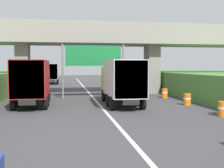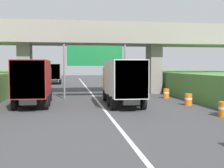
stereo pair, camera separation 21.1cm
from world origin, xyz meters
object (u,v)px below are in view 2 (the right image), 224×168
Objects in this scene: construction_barrel_4 at (166,93)px; overhead_highway_sign at (95,59)px; truck_orange at (54,72)px; construction_barrel_3 at (188,99)px; truck_red at (34,80)px; truck_yellow at (122,80)px; construction_barrel_5 at (151,89)px; construction_barrel_2 at (224,109)px.

overhead_highway_sign is at bearing 171.06° from construction_barrel_4.
construction_barrel_3 is (11.66, -29.79, -1.47)m from truck_orange.
truck_orange is (0.03, 28.10, 0.00)m from truck_red.
construction_barrel_5 is at bearing 61.62° from truck_yellow.
truck_orange is at bearing 111.37° from construction_barrel_3.
truck_yellow is 5.29m from construction_barrel_3.
construction_barrel_4 is at bearing 15.92° from truck_red.
construction_barrel_2 is at bearing -29.82° from truck_red.
construction_barrel_5 is at bearing 89.79° from construction_barrel_4.
construction_barrel_5 is (-0.00, 10.04, 0.00)m from construction_barrel_3.
truck_yellow is (6.66, -0.96, 0.00)m from truck_red.
construction_barrel_2 is (5.05, -5.75, -1.47)m from truck_yellow.
construction_barrel_3 is at bearing -8.23° from truck_red.
truck_yellow is at bearing 171.72° from construction_barrel_3.
construction_barrel_5 is at bearing 90.01° from construction_barrel_3.
overhead_highway_sign is 7.44m from construction_barrel_4.
truck_yellow reaches higher than construction_barrel_4.
construction_barrel_2 and construction_barrel_5 have the same top height.
truck_yellow reaches higher than construction_barrel_3.
truck_yellow is 8.11× the size of construction_barrel_4.
overhead_highway_sign is 6.53× the size of construction_barrel_4.
truck_red is 8.11× the size of construction_barrel_3.
truck_red is 11.90m from construction_barrel_3.
truck_yellow is at bearing -139.44° from construction_barrel_4.
construction_barrel_4 is 5.02m from construction_barrel_5.
construction_barrel_3 is (-0.02, 5.02, 0.00)m from construction_barrel_2.
construction_barrel_3 and construction_barrel_4 have the same top height.
truck_red reaches higher than construction_barrel_4.
truck_red is 8.11× the size of construction_barrel_2.
truck_red is at bearing 171.80° from truck_yellow.
construction_barrel_5 is at bearing 35.54° from truck_red.
truck_orange is 8.11× the size of construction_barrel_2.
truck_red reaches higher than construction_barrel_3.
construction_barrel_5 is (5.03, 9.31, -1.47)m from truck_yellow.
construction_barrel_4 is 1.00× the size of construction_barrel_5.
construction_barrel_2 is (11.71, -6.71, -1.47)m from truck_red.
construction_barrel_5 is at bearing -59.45° from truck_orange.
overhead_highway_sign reaches higher than construction_barrel_5.
overhead_highway_sign is 6.90m from truck_red.
construction_barrel_3 is at bearing -89.76° from construction_barrel_4.
truck_red reaches higher than construction_barrel_2.
construction_barrel_2 and construction_barrel_3 have the same top height.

